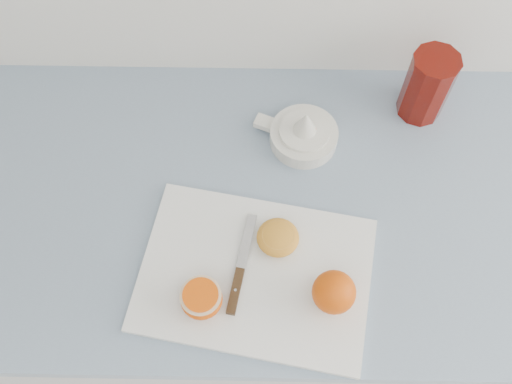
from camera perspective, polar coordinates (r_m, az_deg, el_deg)
counter at (r=1.46m, az=5.99°, el=-8.64°), size 2.50×0.64×0.89m
cutting_board at (r=0.97m, az=-0.07°, el=-8.21°), size 0.43×0.34×0.01m
whole_orange at (r=0.93m, az=7.80°, el=-9.90°), size 0.07×0.07×0.07m
half_orange at (r=0.94m, az=-5.48°, el=-10.57°), size 0.07×0.07×0.04m
squeezed_shell at (r=0.98m, az=2.20°, el=-4.56°), size 0.07×0.07×0.03m
paring_knife at (r=0.96m, az=-1.87°, el=-8.98°), size 0.05×0.18×0.01m
citrus_juicer at (r=1.09m, az=4.75°, el=5.82°), size 0.16×0.13×0.09m
red_tumbler at (r=1.14m, az=16.68°, el=9.96°), size 0.09×0.09×0.15m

